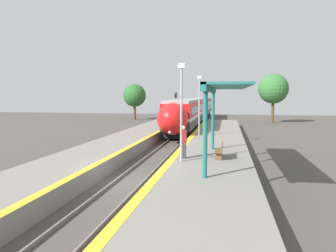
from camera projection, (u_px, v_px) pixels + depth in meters
ground_plane at (130, 183)px, 16.45m from camera, size 120.00×120.00×0.00m
rail_left at (116, 180)px, 16.57m from camera, size 0.08×90.00×0.15m
rail_right at (144, 182)px, 16.32m from camera, size 0.08×90.00×0.15m
train at (195, 110)px, 48.85m from camera, size 2.87×44.15×3.87m
platform_right at (207, 178)px, 15.73m from camera, size 4.54×64.00×0.87m
platform_left at (64, 171)px, 17.04m from camera, size 3.92×64.00×0.87m
platform_bench at (220, 150)px, 18.28m from camera, size 0.44×1.69×0.89m
person_waiting at (183, 141)px, 18.18m from camera, size 0.36×0.24×1.83m
railway_signal at (176, 107)px, 43.35m from camera, size 0.28×0.28×4.75m
lamppost_near at (181, 106)px, 17.13m from camera, size 0.36×0.20×5.16m
lamppost_mid at (199, 102)px, 28.05m from camera, size 0.36×0.20×5.16m
station_canopy at (221, 91)px, 17.26m from camera, size 2.02×10.58×4.03m
background_tree_left at (135, 96)px, 58.16m from camera, size 4.05×4.05×6.37m
background_tree_right at (273, 89)px, 51.23m from camera, size 4.65×4.65×7.70m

